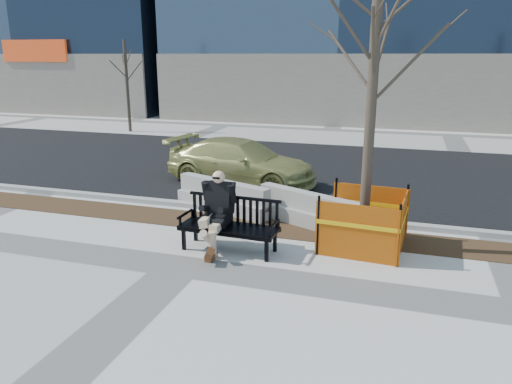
% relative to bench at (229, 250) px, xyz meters
% --- Properties ---
extents(ground, '(120.00, 120.00, 0.00)m').
position_rel_bench_xyz_m(ground, '(-0.63, -1.03, 0.00)').
color(ground, beige).
rests_on(ground, ground).
extents(mulch_strip, '(40.00, 1.20, 0.02)m').
position_rel_bench_xyz_m(mulch_strip, '(-0.63, 1.57, 0.00)').
color(mulch_strip, '#47301C').
rests_on(mulch_strip, ground).
extents(asphalt_street, '(60.00, 10.40, 0.01)m').
position_rel_bench_xyz_m(asphalt_street, '(-0.63, 7.77, 0.00)').
color(asphalt_street, black).
rests_on(asphalt_street, ground).
extents(curb, '(60.00, 0.25, 0.12)m').
position_rel_bench_xyz_m(curb, '(-0.63, 2.52, 0.06)').
color(curb, '#9E9B93').
rests_on(curb, ground).
extents(bench, '(2.14, 0.85, 1.12)m').
position_rel_bench_xyz_m(bench, '(0.00, 0.00, 0.00)').
color(bench, black).
rests_on(bench, ground).
extents(seated_man, '(0.77, 1.23, 1.68)m').
position_rel_bench_xyz_m(seated_man, '(-0.29, 0.07, 0.00)').
color(seated_man, black).
rests_on(seated_man, ground).
extents(tree_fence, '(2.70, 2.70, 6.28)m').
position_rel_bench_xyz_m(tree_fence, '(2.64, 1.05, 0.00)').
color(tree_fence, '#D55F0C').
rests_on(tree_fence, ground).
extents(sedan, '(5.10, 2.74, 1.40)m').
position_rel_bench_xyz_m(sedan, '(-1.53, 5.25, 0.00)').
color(sedan, tan).
rests_on(sedan, ground).
extents(jersey_barrier_left, '(2.87, 1.55, 0.82)m').
position_rel_bench_xyz_m(jersey_barrier_left, '(-1.08, 2.49, 0.00)').
color(jersey_barrier_left, '#A09D96').
rests_on(jersey_barrier_left, ground).
extents(jersey_barrier_right, '(2.80, 1.70, 0.81)m').
position_rel_bench_xyz_m(jersey_barrier_right, '(1.27, 2.05, 0.00)').
color(jersey_barrier_right, '#9E9C94').
rests_on(jersey_barrier_right, ground).
extents(far_tree_left, '(2.27, 2.27, 5.07)m').
position_rel_bench_xyz_m(far_tree_left, '(-10.78, 13.89, 0.00)').
color(far_tree_left, '#493C2F').
rests_on(far_tree_left, ground).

